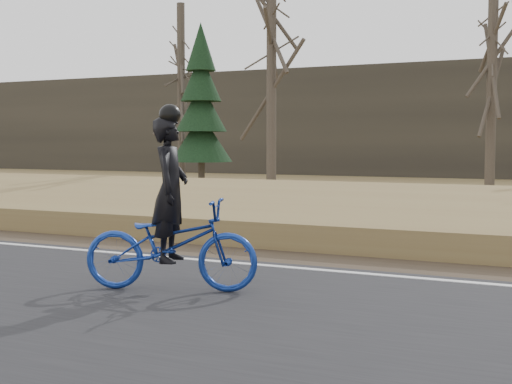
% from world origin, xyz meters
% --- Properties ---
extents(shoulder, '(120.00, 1.60, 0.04)m').
position_xyz_m(shoulder, '(0.00, 1.20, 0.02)').
color(shoulder, '#473A2B').
rests_on(shoulder, ground).
extents(embankment, '(120.00, 5.00, 0.44)m').
position_xyz_m(embankment, '(0.00, 4.20, 0.22)').
color(embankment, olive).
rests_on(embankment, ground).
extents(ballast, '(120.00, 3.00, 0.45)m').
position_xyz_m(ballast, '(0.00, 8.00, 0.23)').
color(ballast, slate).
rests_on(ballast, ground).
extents(railroad, '(120.00, 2.40, 0.29)m').
position_xyz_m(railroad, '(0.00, 8.00, 0.53)').
color(railroad, black).
rests_on(railroad, ballast).
extents(treeline_backdrop, '(120.00, 4.00, 6.00)m').
position_xyz_m(treeline_backdrop, '(0.00, 30.00, 3.00)').
color(treeline_backdrop, '#383328').
rests_on(treeline_backdrop, ground).
extents(cyclist, '(2.23, 1.35, 2.23)m').
position_xyz_m(cyclist, '(5.52, -1.84, 0.76)').
color(cyclist, navy).
rests_on(cyclist, road).
extents(bare_tree_left, '(0.36, 0.36, 7.98)m').
position_xyz_m(bare_tree_left, '(-6.82, 18.24, 3.99)').
color(bare_tree_left, '#4C4337').
rests_on(bare_tree_left, ground).
extents(bare_tree_near_left, '(0.36, 0.36, 7.99)m').
position_xyz_m(bare_tree_near_left, '(-0.73, 14.62, 3.99)').
color(bare_tree_near_left, '#4C4337').
rests_on(bare_tree_near_left, ground).
extents(bare_tree_center, '(0.36, 0.36, 7.26)m').
position_xyz_m(bare_tree_center, '(6.53, 17.59, 3.63)').
color(bare_tree_center, '#4C4337').
rests_on(bare_tree_center, ground).
extents(conifer, '(2.60, 2.60, 6.80)m').
position_xyz_m(conifer, '(-4.95, 16.79, 3.22)').
color(conifer, '#4C4337').
rests_on(conifer, ground).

